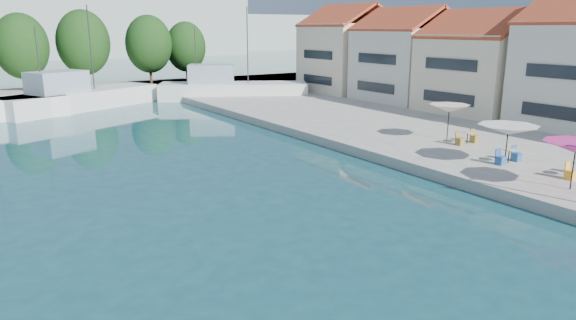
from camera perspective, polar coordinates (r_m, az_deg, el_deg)
quay_right at (r=44.50m, az=22.05°, el=3.91°), size 32.00×92.00×0.60m
quay_far at (r=62.65m, az=-27.41°, el=6.13°), size 90.00×16.00×0.60m
hill_east at (r=183.10m, az=-16.36°, el=13.42°), size 140.00×40.00×12.00m
building_04 at (r=47.33m, az=21.02°, el=10.35°), size 9.00×8.80×9.20m
building_05 at (r=53.12m, az=13.09°, el=11.54°), size 8.40×8.80×9.70m
building_06 at (r=59.72m, az=6.76°, el=12.32°), size 9.00×8.80×10.20m
trawler_03 at (r=53.54m, az=-22.34°, el=6.34°), size 16.16×10.43×10.20m
trawler_04 at (r=57.13m, az=-6.46°, el=7.78°), size 15.95×11.31×10.20m
tree_05 at (r=66.25m, az=-27.52°, el=11.15°), size 5.89×5.89×8.72m
tree_06 at (r=67.93m, az=-21.80°, el=12.02°), size 6.22×6.22×9.21m
tree_07 at (r=69.74m, az=-15.21°, el=12.32°), size 5.86×5.86×8.68m
tree_08 at (r=72.07m, az=-11.28°, el=12.23°), size 5.33×5.33×7.89m
umbrella_pink at (r=25.97m, az=29.35°, el=1.23°), size 2.85×2.85×2.19m
umbrella_white at (r=29.30m, az=23.27°, el=3.11°), size 3.13×3.13×2.13m
umbrella_cream at (r=34.59m, az=17.49°, el=5.49°), size 2.59×2.59×2.30m
cafe_table_02 at (r=30.02m, az=23.30°, el=0.24°), size 1.82×0.70×0.76m
cafe_table_03 at (r=34.03m, az=19.29°, el=2.18°), size 1.82×0.70×0.76m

